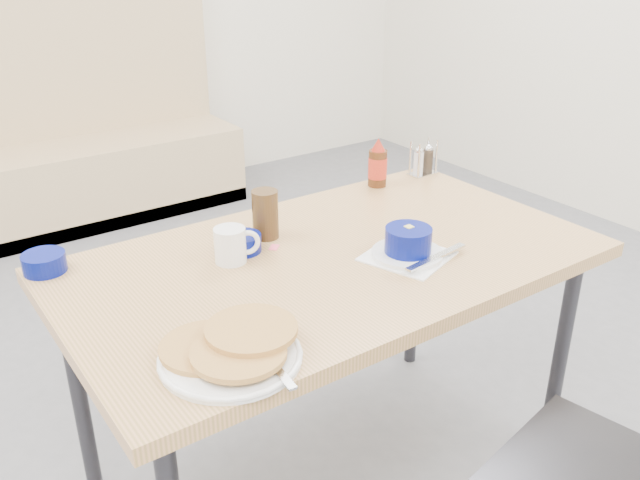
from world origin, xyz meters
TOP-DOWN VIEW (x-y plane):
  - booth_bench at (0.00, 2.78)m, footprint 1.90×0.56m
  - dining_table at (0.00, 0.25)m, footprint 1.40×0.80m
  - pancake_plate at (-0.44, -0.01)m, footprint 0.29×0.31m
  - coffee_mug at (-0.23, 0.37)m, footprint 0.12×0.08m
  - grits_setting at (0.16, 0.13)m, footprint 0.27×0.25m
  - creamer_bowl at (-0.64, 0.59)m, footprint 0.11×0.11m
  - butter_bowl at (-0.18, 0.41)m, footprint 0.10×0.10m
  - amber_tumbler at (-0.08, 0.45)m, footprint 0.08×0.08m
  - condiment_caddy at (0.64, 0.59)m, footprint 0.10×0.06m
  - syrup_bottle at (0.44, 0.59)m, footprint 0.06×0.06m
  - sugar_wrapper at (-0.10, 0.38)m, footprint 0.04×0.04m

SIDE VIEW (x-z plane):
  - booth_bench at x=0.00m, z-range -0.26..0.96m
  - dining_table at x=0.00m, z-range 0.32..1.08m
  - sugar_wrapper at x=-0.10m, z-range 0.76..0.76m
  - pancake_plate at x=-0.44m, z-range 0.76..0.81m
  - butter_bowl at x=-0.18m, z-range 0.76..0.81m
  - creamer_bowl at x=-0.64m, z-range 0.76..0.81m
  - grits_setting at x=0.16m, z-range 0.75..0.84m
  - condiment_caddy at x=0.64m, z-range 0.74..0.86m
  - coffee_mug at x=-0.23m, z-range 0.76..0.85m
  - amber_tumbler at x=-0.08m, z-range 0.76..0.90m
  - syrup_bottle at x=0.44m, z-range 0.75..0.91m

